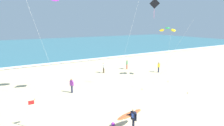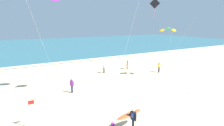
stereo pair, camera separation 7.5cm
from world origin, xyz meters
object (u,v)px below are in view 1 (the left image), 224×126
lifeguard_flag (29,111)px  kite_arc_emerald_low (168,30)px  bystander_green_top (127,64)px  bystander_yellow_top (159,67)px  surfer_trailing (132,116)px  bystander_purple_top (72,86)px  beach_ball (113,124)px  kite_diamond_charcoal_far (156,8)px  bystander_white_top (104,68)px

lifeguard_flag → kite_arc_emerald_low: bearing=13.4°
bystander_green_top → bystander_yellow_top: size_ratio=1.00×
surfer_trailing → bystander_purple_top: bearing=99.3°
bystander_yellow_top → beach_ball: size_ratio=5.68×
kite_diamond_charcoal_far → lifeguard_flag: (-12.75, -1.38, -7.61)m
kite_arc_emerald_low → lifeguard_flag: bearing=-166.6°
kite_diamond_charcoal_far → kite_arc_emerald_low: (4.84, 2.81, -2.32)m
lifeguard_flag → beach_ball: size_ratio=7.50×
bystander_yellow_top → beach_ball: bearing=-145.4°
bystander_white_top → bystander_green_top: 4.35m
bystander_white_top → lifeguard_flag: (-11.27, -10.45, 0.45)m
bystander_white_top → beach_ball: (-6.03, -13.21, -0.67)m
kite_arc_emerald_low → bystander_purple_top: 14.19m
kite_arc_emerald_low → bystander_green_top: kite_arc_emerald_low is taller
bystander_purple_top → kite_diamond_charcoal_far: bearing=-24.3°
bystander_purple_top → beach_ball: bearing=-85.5°
kite_diamond_charcoal_far → kite_arc_emerald_low: size_ratio=1.44×
kite_arc_emerald_low → bystander_purple_top: (-12.95, 0.86, -5.74)m
kite_diamond_charcoal_far → bystander_white_top: kite_diamond_charcoal_far is taller
lifeguard_flag → kite_diamond_charcoal_far: bearing=6.2°
surfer_trailing → bystander_yellow_top: bearing=39.4°
kite_arc_emerald_low → bystander_green_top: bearing=107.1°
surfer_trailing → kite_diamond_charcoal_far: (6.66, 5.22, 7.82)m
bystander_white_top → bystander_yellow_top: same height
kite_arc_emerald_low → surfer_trailing: bearing=-145.0°
kite_arc_emerald_low → beach_ball: (-12.34, -6.95, -6.41)m
bystander_purple_top → bystander_green_top: bearing=26.7°
kite_arc_emerald_low → beach_ball: 15.55m
kite_diamond_charcoal_far → bystander_white_top: (-1.47, 9.07, -8.06)m
surfer_trailing → kite_arc_emerald_low: (11.49, 8.03, 5.50)m
bystander_green_top → bystander_yellow_top: bearing=-52.7°
kite_diamond_charcoal_far → lifeguard_flag: 14.91m
surfer_trailing → bystander_purple_top: (-1.46, 8.89, -0.24)m
surfer_trailing → bystander_green_top: size_ratio=1.51×
bystander_yellow_top → lifeguard_flag: lifeguard_flag is taller
bystander_yellow_top → lifeguard_flag: 19.82m
bystander_white_top → beach_ball: 14.54m
bystander_white_top → bystander_purple_top: size_ratio=1.00×
surfer_trailing → beach_ball: 1.65m
bystander_purple_top → beach_ball: bystander_purple_top is taller
bystander_white_top → beach_ball: size_ratio=5.68×
kite_arc_emerald_low → kite_diamond_charcoal_far: bearing=-149.8°
surfer_trailing → beach_ball: size_ratio=8.56×
bystander_white_top → lifeguard_flag: size_ratio=0.76×
kite_arc_emerald_low → bystander_purple_top: size_ratio=4.31×
bystander_yellow_top → beach_ball: 16.37m
lifeguard_flag → bystander_green_top: bearing=34.1°
bystander_green_top → lifeguard_flag: size_ratio=0.76×
bystander_white_top → bystander_purple_top: bearing=-140.9°
kite_diamond_charcoal_far → lifeguard_flag: kite_diamond_charcoal_far is taller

